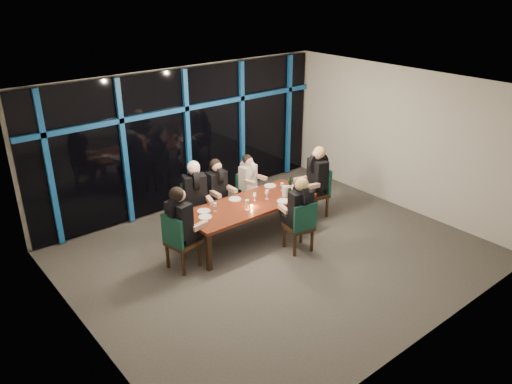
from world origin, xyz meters
The scene contains 29 objects.
room centered at (0.00, 0.00, 2.02)m, with size 7.04×7.00×3.02m.
window_wall centered at (0.01, 2.93, 1.55)m, with size 6.86×0.43×2.94m.
dining_table centered at (0.00, 0.80, 0.68)m, with size 2.60×1.00×0.75m.
chair_far_left centered at (-0.66, 1.67, 0.57)m, with size 0.60×0.60×1.03m.
chair_far_mid centered at (-0.11, 1.76, 0.53)m, with size 0.45×0.45×0.95m.
chair_far_right centered at (0.72, 1.80, 0.49)m, with size 0.48×0.48×0.88m.
chair_end_left centered at (-1.62, 0.70, 0.59)m, with size 0.57×0.57×1.05m.
chair_end_right centered at (1.77, 0.70, 0.58)m, with size 0.57×0.57×1.04m.
chair_near_mid centered at (0.42, -0.18, 0.55)m, with size 0.54×0.54×0.99m.
diner_far_left centered at (-0.68, 1.59, 0.98)m, with size 0.61×0.70×1.00m.
diner_far_mid centered at (-0.11, 1.68, 0.91)m, with size 0.47×0.59×0.93m.
diner_far_right centered at (0.74, 1.73, 0.84)m, with size 0.48×0.58×0.86m.
diner_end_left centered at (-1.53, 0.72, 1.00)m, with size 0.70×0.58×1.02m.
diner_end_right centered at (1.69, 0.72, 0.99)m, with size 0.69×0.57×1.01m.
diner_near_mid centered at (0.44, -0.10, 0.95)m, with size 0.54×0.66×0.97m.
plate_far_left centered at (-0.86, 1.05, 0.76)m, with size 0.24×0.24×0.01m, color white.
plate_far_mid centered at (-0.10, 1.11, 0.76)m, with size 0.24×0.24×0.01m, color white.
plate_far_right centered at (0.84, 1.18, 0.76)m, with size 0.24×0.24×0.01m, color white.
plate_end_left centered at (-0.98, 0.83, 0.76)m, with size 0.24×0.24×0.01m, color white.
plate_end_right centered at (1.13, 0.83, 0.76)m, with size 0.24×0.24×0.01m, color white.
plate_near_mid centered at (0.55, 0.45, 0.76)m, with size 0.24×0.24×0.01m, color white.
wine_bottle centered at (0.98, 0.74, 0.86)m, with size 0.07×0.07×0.29m.
water_pitcher centered at (0.74, 0.61, 0.86)m, with size 0.13×0.12×0.21m.
tea_light centered at (-0.07, 0.64, 0.77)m, with size 0.05×0.05×0.03m, color #F9AB4A.
wine_glass_a centered at (-0.21, 0.60, 0.89)m, with size 0.08×0.08×0.20m.
wine_glass_b centered at (0.15, 0.83, 0.86)m, with size 0.06×0.06×0.16m.
wine_glass_c centered at (0.38, 0.73, 0.89)m, with size 0.07×0.07×0.19m.
wine_glass_d centered at (-0.70, 0.92, 0.87)m, with size 0.06×0.06×0.17m.
wine_glass_e centered at (0.88, 0.86, 0.87)m, with size 0.06×0.06×0.16m.
Camera 1 is at (-5.28, -5.87, 4.73)m, focal length 35.00 mm.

